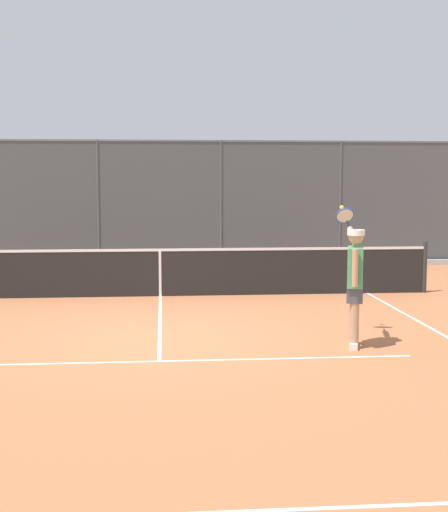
% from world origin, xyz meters
% --- Properties ---
extents(ground_plane, '(60.00, 60.00, 0.00)m').
position_xyz_m(ground_plane, '(0.00, 0.00, 0.00)').
color(ground_plane, '#B76B42').
extents(court_line_markings, '(8.59, 9.42, 0.01)m').
position_xyz_m(court_line_markings, '(0.00, 1.70, 0.00)').
color(court_line_markings, white).
rests_on(court_line_markings, ground).
extents(fence_backdrop, '(19.27, 1.37, 3.38)m').
position_xyz_m(fence_backdrop, '(0.00, -9.23, 1.47)').
color(fence_backdrop, '#474C51').
rests_on(fence_backdrop, ground).
extents(tennis_net, '(11.03, 0.09, 1.07)m').
position_xyz_m(tennis_net, '(0.00, -3.82, 0.49)').
color(tennis_net, '#2D2D2D').
rests_on(tennis_net, ground).
extents(tennis_player, '(0.38, 1.40, 1.95)m').
position_xyz_m(tennis_player, '(-2.72, 0.74, 0.97)').
color(tennis_player, silver).
rests_on(tennis_player, ground).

